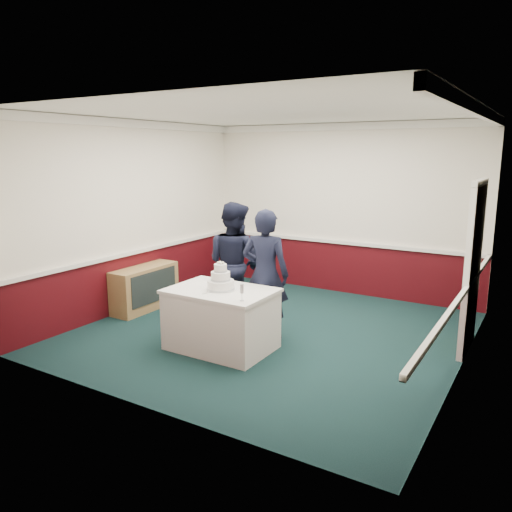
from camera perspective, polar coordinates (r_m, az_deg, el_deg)
The scene contains 9 objects.
ground at distance 7.14m, azimuth 1.72°, elevation -8.69°, with size 5.00×5.00×0.00m, color #142B31.
room_shell at distance 7.22m, azimuth 4.77°, elevation 7.51°, with size 5.00×5.00×3.00m.
sideboard at distance 8.26m, azimuth -12.57°, elevation -3.58°, with size 0.41×1.20×0.70m.
cake_table at distance 6.47m, azimuth -4.00°, elevation -7.16°, with size 1.32×0.92×0.79m.
wedding_cake at distance 6.32m, azimuth -4.06°, elevation -2.87°, with size 0.35×0.35×0.36m.
cake_knife at distance 6.21m, azimuth -5.34°, elevation -4.19°, with size 0.01×0.22×0.01m, color silver.
champagne_flute at distance 5.82m, azimuth -1.62°, elevation -3.85°, with size 0.05×0.05×0.21m.
person_man at distance 7.32m, azimuth -2.52°, elevation -0.83°, with size 0.88×0.68×1.80m, color black.
person_woman at distance 6.69m, azimuth 1.07°, elevation -2.15°, with size 0.65×0.43×1.78m, color black.
Camera 1 is at (3.28, -5.84, 2.49)m, focal length 35.00 mm.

